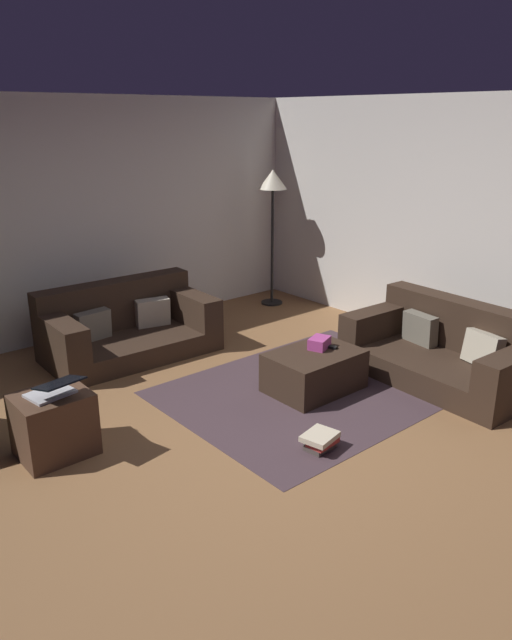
{
  "coord_description": "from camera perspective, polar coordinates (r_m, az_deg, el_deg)",
  "views": [
    {
      "loc": [
        -2.56,
        -3.17,
        2.39
      ],
      "look_at": [
        0.55,
        0.5,
        0.75
      ],
      "focal_mm": 33.94,
      "sensor_mm": 36.0,
      "label": 1
    }
  ],
  "objects": [
    {
      "name": "ottoman",
      "position": [
        5.53,
        5.51,
        -4.8
      ],
      "size": [
        0.83,
        0.58,
        0.36
      ],
      "primitive_type": "cube",
      "color": "#332319",
      "rests_on": "ground_plane"
    },
    {
      "name": "ground_plane",
      "position": [
        4.72,
        -1.21,
        -11.58
      ],
      "size": [
        6.4,
        6.4,
        0.0
      ],
      "primitive_type": "plane",
      "color": "brown"
    },
    {
      "name": "couch_left",
      "position": [
        6.46,
        -12.17,
        -0.68
      ],
      "size": [
        1.74,
        0.97,
        0.73
      ],
      "rotation": [
        0.0,
        0.0,
        3.11
      ],
      "color": "#332319",
      "rests_on": "ground_plane"
    },
    {
      "name": "rear_partition",
      "position": [
        6.9,
        -18.2,
        8.78
      ],
      "size": [
        6.4,
        0.12,
        2.6
      ],
      "primitive_type": "cube",
      "color": "silver",
      "rests_on": "ground_plane"
    },
    {
      "name": "gift_box",
      "position": [
        5.55,
        5.99,
        -2.16
      ],
      "size": [
        0.25,
        0.22,
        0.1
      ],
      "primitive_type": "cube",
      "rotation": [
        0.0,
        0.0,
        0.37
      ],
      "color": "#B23F8C",
      "rests_on": "ottoman"
    },
    {
      "name": "corner_lamp",
      "position": [
        7.77,
        1.59,
        12.13
      ],
      "size": [
        0.36,
        0.36,
        1.74
      ],
      "color": "black",
      "rests_on": "ground_plane"
    },
    {
      "name": "couch_right",
      "position": [
        6.0,
        17.45,
        -2.81
      ],
      "size": [
        1.01,
        1.78,
        0.71
      ],
      "rotation": [
        0.0,
        0.0,
        1.53
      ],
      "color": "#332319",
      "rests_on": "ground_plane"
    },
    {
      "name": "tv_remote",
      "position": [
        5.58,
        6.85,
        -2.49
      ],
      "size": [
        0.1,
        0.17,
        0.02
      ],
      "primitive_type": "cube",
      "rotation": [
        0.0,
        0.0,
        0.37
      ],
      "color": "black",
      "rests_on": "ottoman"
    },
    {
      "name": "laptop",
      "position": [
        4.55,
        -18.54,
        -6.24
      ],
      "size": [
        0.36,
        0.42,
        0.17
      ],
      "color": "silver",
      "rests_on": "side_table"
    },
    {
      "name": "book_stack",
      "position": [
        4.64,
        6.12,
        -11.25
      ],
      "size": [
        0.3,
        0.26,
        0.13
      ],
      "color": "#4C423D",
      "rests_on": "ground_plane"
    },
    {
      "name": "area_rug",
      "position": [
        5.61,
        5.45,
        -6.48
      ],
      "size": [
        2.6,
        2.0,
        0.01
      ],
      "primitive_type": "cube",
      "color": "#423136",
      "rests_on": "ground_plane"
    },
    {
      "name": "side_table",
      "position": [
        4.72,
        -18.51,
        -9.32
      ],
      "size": [
        0.52,
        0.44,
        0.48
      ],
      "primitive_type": "cube",
      "color": "#4C3323",
      "rests_on": "ground_plane"
    },
    {
      "name": "corner_partition",
      "position": [
        6.61,
        20.53,
        8.14
      ],
      "size": [
        0.12,
        6.4,
        2.6
      ],
      "primitive_type": "cube",
      "color": "silver",
      "rests_on": "ground_plane"
    }
  ]
}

